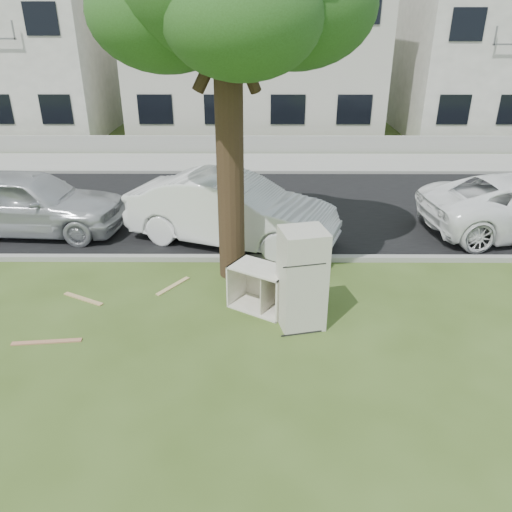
{
  "coord_description": "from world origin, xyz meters",
  "views": [
    {
      "loc": [
        0.15,
        -7.78,
        4.98
      ],
      "look_at": [
        0.11,
        0.6,
        1.0
      ],
      "focal_mm": 35.0,
      "sensor_mm": 36.0,
      "label": 1
    }
  ],
  "objects_px": {
    "cabinet": "(261,288)",
    "car_left": "(29,202)",
    "car_center": "(232,210)",
    "fridge": "(302,279)"
  },
  "relations": [
    {
      "from": "car_center",
      "to": "car_left",
      "type": "height_order",
      "value": "car_center"
    },
    {
      "from": "car_center",
      "to": "fridge",
      "type": "bearing_deg",
      "value": -138.8
    },
    {
      "from": "cabinet",
      "to": "car_left",
      "type": "xyz_separation_m",
      "value": [
        -5.85,
        3.73,
        0.38
      ]
    },
    {
      "from": "cabinet",
      "to": "car_left",
      "type": "relative_size",
      "value": 0.23
    },
    {
      "from": "cabinet",
      "to": "car_center",
      "type": "bearing_deg",
      "value": 134.35
    },
    {
      "from": "cabinet",
      "to": "car_left",
      "type": "height_order",
      "value": "car_left"
    },
    {
      "from": "fridge",
      "to": "cabinet",
      "type": "distance_m",
      "value": 1.03
    },
    {
      "from": "car_center",
      "to": "car_left",
      "type": "relative_size",
      "value": 1.06
    },
    {
      "from": "car_left",
      "to": "cabinet",
      "type": "bearing_deg",
      "value": -118.75
    },
    {
      "from": "fridge",
      "to": "car_left",
      "type": "distance_m",
      "value": 7.84
    }
  ]
}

